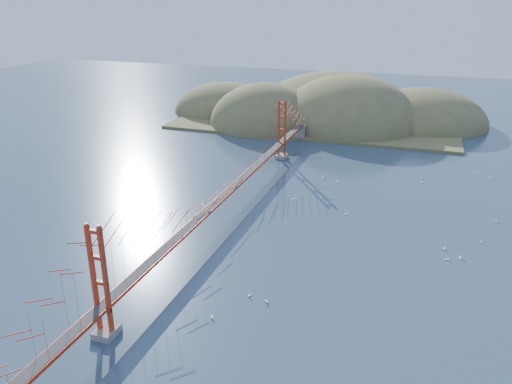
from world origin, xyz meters
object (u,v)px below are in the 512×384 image
(sailboat_2, at_px, (447,259))
(sailboat_1, at_px, (460,257))
(sailboat_0, at_px, (250,295))
(bridge, at_px, (225,170))

(sailboat_2, bearing_deg, sailboat_1, 35.13)
(sailboat_2, relative_size, sailboat_0, 1.07)
(sailboat_0, height_order, sailboat_1, sailboat_1)
(bridge, bearing_deg, sailboat_1, -5.17)
(bridge, bearing_deg, sailboat_0, -61.08)
(sailboat_0, bearing_deg, bridge, 118.92)
(sailboat_2, bearing_deg, sailboat_0, -142.95)
(bridge, bearing_deg, sailboat_2, -7.35)
(sailboat_2, height_order, sailboat_1, sailboat_1)
(bridge, distance_m, sailboat_0, 23.23)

